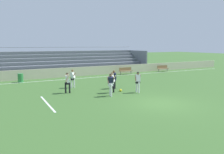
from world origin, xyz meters
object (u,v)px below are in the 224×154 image
(trash_bin, at_px, (21,78))
(player_white_challenging, at_px, (112,81))
(bleacher_stand, at_px, (65,62))
(player_white_pressing_high, at_px, (73,77))
(soccer_ball, at_px, (121,90))
(player_white_trailing_run, at_px, (138,80))
(player_dark_deep_cover, at_px, (111,83))
(bench_near_wall_gap, at_px, (163,68))
(player_dark_wide_right, at_px, (114,78))
(bench_far_right, at_px, (126,70))
(player_white_wide_left, at_px, (67,81))

(trash_bin, height_order, player_white_challenging, player_white_challenging)
(trash_bin, bearing_deg, bleacher_stand, 39.25)
(trash_bin, distance_m, player_white_pressing_high, 6.53)
(bleacher_stand, relative_size, trash_bin, 26.17)
(player_white_pressing_high, height_order, soccer_ball, player_white_pressing_high)
(player_white_trailing_run, distance_m, player_white_pressing_high, 5.91)
(player_white_pressing_high, bearing_deg, player_white_trailing_run, -47.71)
(player_dark_deep_cover, distance_m, soccer_ball, 2.01)
(bench_near_wall_gap, height_order, player_white_trailing_run, player_white_trailing_run)
(player_dark_wide_right, bearing_deg, trash_bin, 133.49)
(bench_far_right, xyz_separation_m, player_white_trailing_run, (-4.92, -9.95, 0.46))
(trash_bin, relative_size, player_white_trailing_run, 0.53)
(bench_far_right, bearing_deg, bleacher_stand, 145.78)
(bench_far_right, xyz_separation_m, soccer_ball, (-5.93, -8.96, -0.44))
(player_white_trailing_run, distance_m, player_white_wide_left, 5.59)
(soccer_ball, bearing_deg, player_white_challenging, -173.28)
(player_white_wide_left, height_order, soccer_ball, player_white_wide_left)
(player_dark_deep_cover, xyz_separation_m, player_white_pressing_high, (-1.50, 4.44, -0.04))
(player_white_challenging, height_order, soccer_ball, player_white_challenging)
(player_white_pressing_high, height_order, player_dark_wide_right, player_white_pressing_high)
(player_white_trailing_run, bearing_deg, player_dark_deep_cover, -178.44)
(trash_bin, height_order, soccer_ball, trash_bin)
(player_white_wide_left, height_order, player_white_pressing_high, player_white_pressing_high)
(bench_near_wall_gap, relative_size, player_white_challenging, 1.09)
(player_white_wide_left, xyz_separation_m, player_dark_deep_cover, (2.55, -2.52, 0.04))
(bench_far_right, xyz_separation_m, player_white_wide_left, (-9.94, -7.50, 0.42))
(player_white_trailing_run, bearing_deg, player_white_pressing_high, 132.29)
(player_white_challenging, height_order, player_dark_wide_right, player_white_challenging)
(bench_far_right, height_order, player_white_trailing_run, player_white_trailing_run)
(bleacher_stand, distance_m, bench_near_wall_gap, 13.74)
(player_white_challenging, height_order, player_white_pressing_high, player_white_challenging)
(player_white_wide_left, bearing_deg, player_dark_deep_cover, -44.71)
(bench_far_right, height_order, player_dark_deep_cover, player_dark_deep_cover)
(player_white_wide_left, distance_m, player_dark_deep_cover, 3.58)
(bleacher_stand, relative_size, player_white_pressing_high, 14.34)
(bench_near_wall_gap, height_order, player_white_wide_left, player_white_wide_left)
(trash_bin, height_order, player_white_trailing_run, player_white_trailing_run)
(player_white_trailing_run, distance_m, player_dark_wide_right, 2.54)
(player_dark_wide_right, xyz_separation_m, soccer_ball, (-0.13, -1.39, -0.84))
(bench_near_wall_gap, bearing_deg, bleacher_stand, 160.48)
(player_white_trailing_run, bearing_deg, soccer_ball, 135.84)
(soccer_ball, bearing_deg, player_white_trailing_run, -44.16)
(player_white_pressing_high, bearing_deg, trash_bin, 125.85)
(player_white_challenging, bearing_deg, player_dark_wide_right, 57.37)
(player_white_wide_left, distance_m, soccer_ball, 4.35)
(bleacher_stand, relative_size, bench_near_wall_gap, 13.05)
(player_white_challenging, bearing_deg, trash_bin, 124.20)
(player_white_challenging, bearing_deg, player_white_pressing_high, 121.56)
(soccer_ball, bearing_deg, bench_far_right, 56.50)
(player_white_challenging, bearing_deg, soccer_ball, 6.72)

